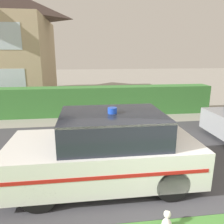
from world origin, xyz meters
name	(u,v)px	position (x,y,z in m)	size (l,w,h in m)	color
road_strip	(150,151)	(0.00, 3.46, 0.01)	(28.00, 5.27, 0.01)	#424247
garden_hedge	(93,101)	(-1.45, 7.72, 0.65)	(11.03, 0.85, 1.29)	#3D7F38
police_car	(106,150)	(-1.40, 2.10, 0.76)	(3.94, 1.79, 1.66)	black
cat	(167,223)	(-0.59, 0.61, 0.12)	(0.29, 0.29, 0.30)	silver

